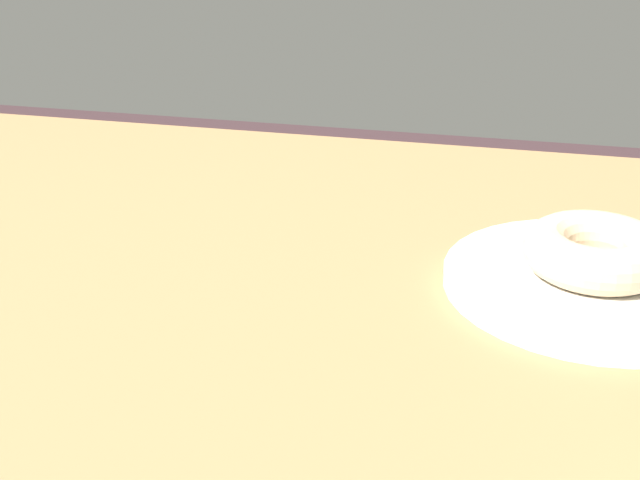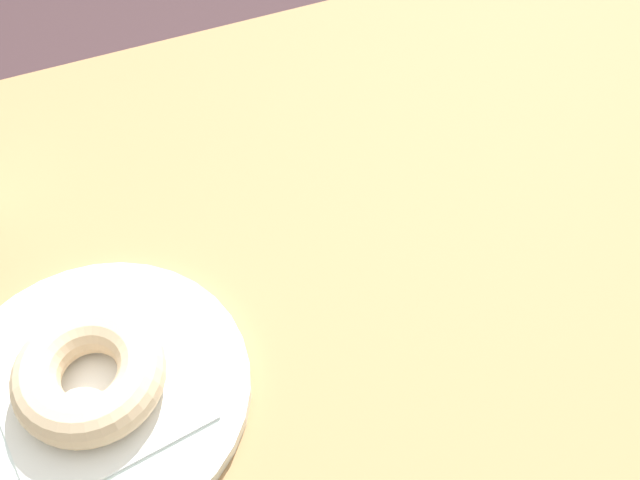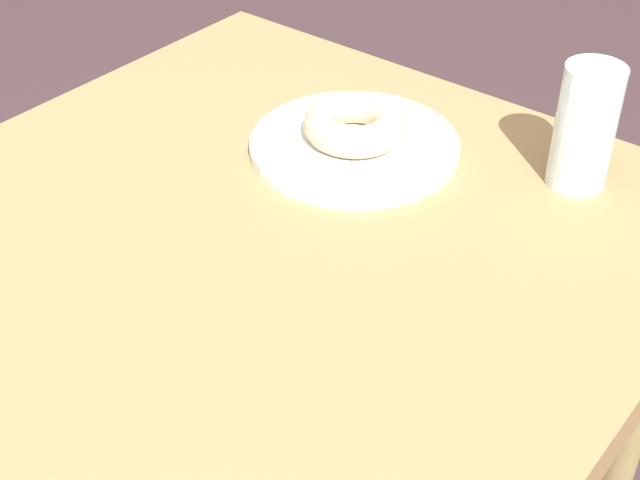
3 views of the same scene
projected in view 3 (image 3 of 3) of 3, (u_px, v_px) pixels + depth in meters
name	position (u px, v px, depth m)	size (l,w,h in m)	color
table	(139.00, 391.00, 0.82)	(1.10, 0.75, 0.76)	#A0774B
plate_sugar_ring	(354.00, 146.00, 0.99)	(0.23, 0.23, 0.01)	white
napkin_sugar_ring	(355.00, 140.00, 0.99)	(0.14, 0.14, 0.00)	white
donut_sugar_ring	(355.00, 124.00, 0.98)	(0.11, 0.11, 0.04)	beige
water_glass	(585.00, 127.00, 0.91)	(0.06, 0.06, 0.13)	silver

